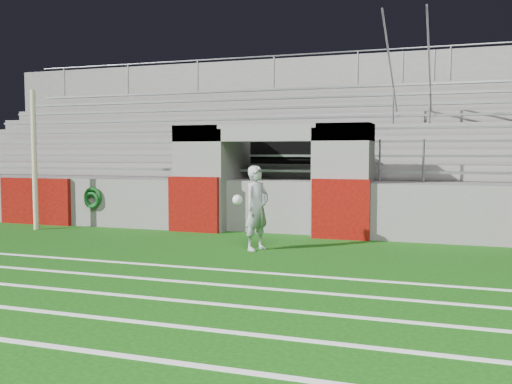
% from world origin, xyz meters
% --- Properties ---
extents(ground, '(90.00, 90.00, 0.00)m').
position_xyz_m(ground, '(0.00, 0.00, 0.00)').
color(ground, '#10440B').
rests_on(ground, ground).
extents(field_post, '(0.13, 0.13, 3.49)m').
position_xyz_m(field_post, '(-5.76, 2.07, 1.74)').
color(field_post, '#C9B695').
rests_on(field_post, ground).
extents(field_markings, '(28.00, 8.09, 0.01)m').
position_xyz_m(field_markings, '(0.00, -5.00, 0.01)').
color(field_markings, white).
rests_on(field_markings, ground).
extents(stadium_structure, '(26.00, 8.48, 5.42)m').
position_xyz_m(stadium_structure, '(0.00, 7.97, 1.49)').
color(stadium_structure, '#63605E').
rests_on(stadium_structure, ground).
extents(goalkeeper_with_ball, '(0.73, 0.72, 1.68)m').
position_xyz_m(goalkeeper_with_ball, '(0.48, 1.03, 0.84)').
color(goalkeeper_with_ball, '#A2A7AC').
rests_on(goalkeeper_with_ball, ground).
extents(hose_coil, '(0.52, 0.14, 0.55)m').
position_xyz_m(hose_coil, '(-4.69, 2.93, 0.75)').
color(hose_coil, '#0D4211').
rests_on(hose_coil, ground).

